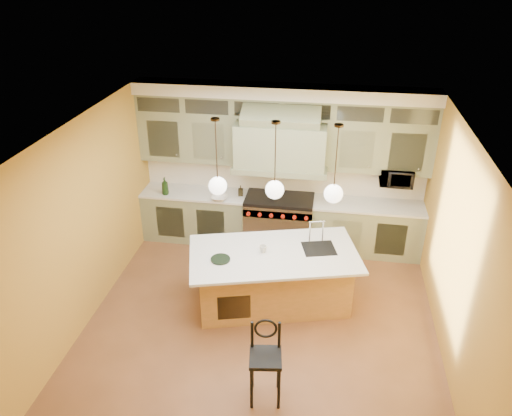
% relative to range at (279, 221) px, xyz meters
% --- Properties ---
extents(floor, '(5.00, 5.00, 0.00)m').
position_rel_range_xyz_m(floor, '(0.00, -2.14, -0.49)').
color(floor, brown).
rests_on(floor, ground).
extents(ceiling, '(5.00, 5.00, 0.00)m').
position_rel_range_xyz_m(ceiling, '(0.00, -2.14, 2.41)').
color(ceiling, white).
rests_on(ceiling, wall_back).
extents(wall_back, '(5.00, 0.00, 5.00)m').
position_rel_range_xyz_m(wall_back, '(0.00, 0.36, 0.96)').
color(wall_back, '#B58731').
rests_on(wall_back, ground).
extents(wall_front, '(5.00, 0.00, 5.00)m').
position_rel_range_xyz_m(wall_front, '(0.00, -4.64, 0.96)').
color(wall_front, '#B58731').
rests_on(wall_front, ground).
extents(wall_left, '(0.00, 5.00, 5.00)m').
position_rel_range_xyz_m(wall_left, '(-2.50, -2.14, 0.96)').
color(wall_left, '#B58731').
rests_on(wall_left, ground).
extents(wall_right, '(0.00, 5.00, 5.00)m').
position_rel_range_xyz_m(wall_right, '(2.50, -2.14, 0.96)').
color(wall_right, '#B58731').
rests_on(wall_right, ground).
extents(back_cabinetry, '(5.00, 0.77, 2.90)m').
position_rel_range_xyz_m(back_cabinetry, '(0.00, 0.09, 0.94)').
color(back_cabinetry, gray).
rests_on(back_cabinetry, floor).
extents(range, '(1.20, 0.74, 0.96)m').
position_rel_range_xyz_m(range, '(0.00, 0.00, 0.00)').
color(range, silver).
rests_on(range, floor).
extents(kitchen_island, '(2.69, 1.89, 1.35)m').
position_rel_range_xyz_m(kitchen_island, '(0.11, -1.69, -0.01)').
color(kitchen_island, olive).
rests_on(kitchen_island, floor).
extents(counter_stool, '(0.42, 0.42, 1.08)m').
position_rel_range_xyz_m(counter_stool, '(0.25, -3.52, 0.12)').
color(counter_stool, black).
rests_on(counter_stool, floor).
extents(microwave, '(0.54, 0.37, 0.30)m').
position_rel_range_xyz_m(microwave, '(1.95, 0.11, 0.96)').
color(microwave, black).
rests_on(microwave, back_cabinetry).
extents(oil_bottle_a, '(0.13, 0.13, 0.32)m').
position_rel_range_xyz_m(oil_bottle_a, '(-2.04, -0.15, 0.62)').
color(oil_bottle_a, black).
rests_on(oil_bottle_a, back_cabinetry).
extents(oil_bottle_b, '(0.09, 0.10, 0.19)m').
position_rel_range_xyz_m(oil_bottle_b, '(-0.70, 0.01, 0.55)').
color(oil_bottle_b, black).
rests_on(oil_bottle_b, back_cabinetry).
extents(fruit_bowl, '(0.29, 0.29, 0.07)m').
position_rel_range_xyz_m(fruit_bowl, '(-1.04, -0.22, 0.49)').
color(fruit_bowl, white).
rests_on(fruit_bowl, back_cabinetry).
extents(cup, '(0.12, 0.12, 0.10)m').
position_rel_range_xyz_m(cup, '(-0.04, -1.74, 0.49)').
color(cup, beige).
rests_on(cup, kitchen_island).
extents(pendant_left, '(0.26, 0.26, 1.11)m').
position_rel_range_xyz_m(pendant_left, '(-0.69, -1.69, 1.46)').
color(pendant_left, '#2D2319').
rests_on(pendant_left, ceiling).
extents(pendant_center, '(0.26, 0.26, 1.11)m').
position_rel_range_xyz_m(pendant_center, '(0.11, -1.69, 1.46)').
color(pendant_center, '#2D2319').
rests_on(pendant_center, ceiling).
extents(pendant_right, '(0.26, 0.26, 1.11)m').
position_rel_range_xyz_m(pendant_right, '(0.91, -1.69, 1.46)').
color(pendant_right, '#2D2319').
rests_on(pendant_right, ceiling).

